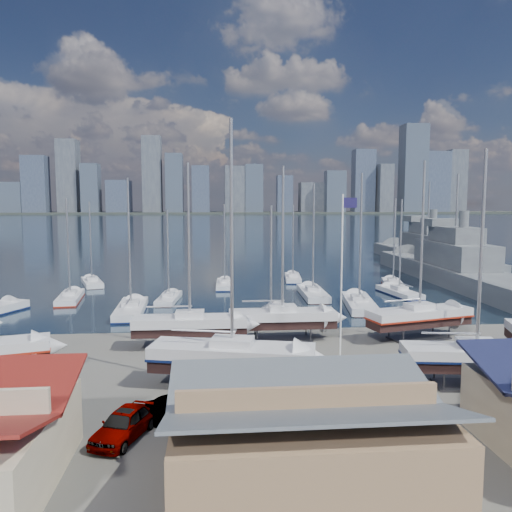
{
  "coord_description": "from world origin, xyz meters",
  "views": [
    {
      "loc": [
        -4.28,
        -47.11,
        12.16
      ],
      "look_at": [
        0.79,
        8.0,
        6.35
      ],
      "focal_mm": 35.0,
      "sensor_mm": 36.0,
      "label": 1
    }
  ],
  "objects": [
    {
      "name": "far_shore",
      "position": [
        0.0,
        560.0,
        1.1
      ],
      "size": [
        1400.0,
        80.0,
        2.2
      ],
      "primitive_type": "cube",
      "color": "#2D332D",
      "rests_on": "ground"
    },
    {
      "name": "shed_grey",
      "position": [
        0.0,
        -26.0,
        2.15
      ],
      "size": [
        12.6,
        8.4,
        4.17
      ],
      "color": "#8C6B4C",
      "rests_on": "ground"
    },
    {
      "name": "sailboat_moored_4",
      "position": [
        -9.51,
        14.8,
        0.33
      ],
      "size": [
        2.92,
        8.07,
        11.93
      ],
      "rotation": [
        0.0,
        0.0,
        1.48
      ],
      "color": "black",
      "rests_on": "water"
    },
    {
      "name": "sailboat_moored_10",
      "position": [
        20.66,
        16.21,
        0.31
      ],
      "size": [
        3.65,
        9.16,
        13.33
      ],
      "rotation": [
        0.0,
        0.0,
        1.7
      ],
      "color": "black",
      "rests_on": "water"
    },
    {
      "name": "sailboat_cradle_3",
      "position": [
        -2.92,
        -15.23,
        2.15
      ],
      "size": [
        11.3,
        5.55,
        17.48
      ],
      "rotation": [
        0.0,
        0.0,
        -0.24
      ],
      "color": "#2D2D33",
      "rests_on": "ground"
    },
    {
      "name": "sailboat_cradle_4",
      "position": [
        2.05,
        -3.93,
        2.05
      ],
      "size": [
        9.43,
        2.66,
        15.43
      ],
      "rotation": [
        0.0,
        0.0,
        -0.0
      ],
      "color": "#2D2D33",
      "rests_on": "ground"
    },
    {
      "name": "sailboat_cradle_5",
      "position": [
        13.24,
        -16.41,
        2.05
      ],
      "size": [
        9.96,
        4.17,
        15.63
      ],
      "rotation": [
        0.0,
        0.0,
        -0.16
      ],
      "color": "#2D2D33",
      "rests_on": "ground"
    },
    {
      "name": "water",
      "position": [
        0.0,
        300.0,
        -0.15
      ],
      "size": [
        1400.0,
        600.0,
        0.4
      ],
      "primitive_type": "cube",
      "color": "#1B2740",
      "rests_on": "ground"
    },
    {
      "name": "sailboat_moored_3",
      "position": [
        -13.11,
        8.25,
        0.31
      ],
      "size": [
        3.37,
        10.59,
        15.65
      ],
      "rotation": [
        0.0,
        0.0,
        1.61
      ],
      "color": "black",
      "rests_on": "water"
    },
    {
      "name": "sailboat_cradle_2",
      "position": [
        -6.05,
        -5.68,
        2.05
      ],
      "size": [
        9.5,
        2.78,
        15.5
      ],
      "rotation": [
        0.0,
        0.0,
        -0.01
      ],
      "color": "#2D2D33",
      "rests_on": "ground"
    },
    {
      "name": "flagpole",
      "position": [
        5.66,
        -10.62,
        7.47
      ],
      "size": [
        1.13,
        0.12,
        12.88
      ],
      "color": "white",
      "rests_on": "ground"
    },
    {
      "name": "sailboat_moored_9",
      "position": [
        13.02,
        9.0,
        0.32
      ],
      "size": [
        4.72,
        11.19,
        16.38
      ],
      "rotation": [
        0.0,
        0.0,
        1.41
      ],
      "color": "black",
      "rests_on": "water"
    },
    {
      "name": "naval_ship_west",
      "position": [
        39.33,
        49.51,
        1.66
      ],
      "size": [
        8.11,
        46.33,
        18.16
      ],
      "rotation": [
        0.0,
        0.0,
        1.56
      ],
      "color": "slate",
      "rests_on": "water"
    },
    {
      "name": "ground",
      "position": [
        0.0,
        -10.0,
        0.0
      ],
      "size": [
        1400.0,
        1400.0,
        0.0
      ],
      "primitive_type": "plane",
      "color": "#605E59",
      "rests_on": "ground"
    },
    {
      "name": "car_c",
      "position": [
        -2.56,
        -18.32,
        0.74
      ],
      "size": [
        3.66,
        5.77,
        1.48
      ],
      "primitive_type": "imported",
      "rotation": [
        0.0,
        0.0,
        0.24
      ],
      "color": "gray",
      "rests_on": "ground"
    },
    {
      "name": "car_a",
      "position": [
        -8.84,
        -21.75,
        0.79
      ],
      "size": [
        3.41,
        4.99,
        1.58
      ],
      "primitive_type": "imported",
      "rotation": [
        0.0,
        0.0,
        -0.37
      ],
      "color": "gray",
      "rests_on": "ground"
    },
    {
      "name": "sailboat_moored_11",
      "position": [
        22.24,
        22.63,
        0.31
      ],
      "size": [
        4.58,
        9.37,
        13.5
      ],
      "rotation": [
        0.0,
        0.0,
        1.33
      ],
      "color": "black",
      "rests_on": "water"
    },
    {
      "name": "sailboat_moored_8",
      "position": [
        8.71,
        30.36,
        0.31
      ],
      "size": [
        3.32,
        8.61,
        12.54
      ],
      "rotation": [
        0.0,
        0.0,
        1.45
      ],
      "color": "black",
      "rests_on": "water"
    },
    {
      "name": "naval_ship_east",
      "position": [
        33.16,
        26.05,
        1.67
      ],
      "size": [
        8.9,
        48.37,
        18.34
      ],
      "rotation": [
        0.0,
        0.0,
        1.55
      ],
      "color": "slate",
      "rests_on": "water"
    },
    {
      "name": "sailboat_moored_2",
      "position": [
        -21.97,
        28.5,
        0.32
      ],
      "size": [
        5.1,
        8.95,
        13.03
      ],
      "rotation": [
        0.0,
        0.0,
        1.9
      ],
      "color": "black",
      "rests_on": "water"
    },
    {
      "name": "sailboat_cradle_6",
      "position": [
        14.44,
        -4.54,
        2.07
      ],
      "size": [
        10.21,
        5.08,
        15.9
      ],
      "rotation": [
        0.0,
        0.0,
        0.25
      ],
      "color": "#2D2D33",
      "rests_on": "ground"
    },
    {
      "name": "skyline",
      "position": [
        -7.83,
        553.76,
        39.09
      ],
      "size": [
        639.14,
        43.8,
        107.69
      ],
      "color": "#475166",
      "rests_on": "far_shore"
    },
    {
      "name": "sailboat_moored_6",
      "position": [
        2.11,
        4.96,
        0.31
      ],
      "size": [
        5.61,
        8.62,
        12.55
      ],
      "rotation": [
        0.0,
        0.0,
        1.14
      ],
      "color": "black",
      "rests_on": "water"
    },
    {
      "name": "sailboat_moored_7",
      "position": [
        8.99,
        16.15,
        0.32
      ],
      "size": [
        3.22,
        10.29,
        15.4
      ],
      "rotation": [
        0.0,
        0.0,
        1.54
      ],
      "color": "black",
      "rests_on": "water"
    },
    {
      "name": "sailboat_moored_5",
      "position": [
        -2.25,
        24.97,
        0.31
      ],
      "size": [
        2.71,
        8.55,
        12.64
      ],
      "rotation": [
        0.0,
        0.0,
        1.53
      ],
      "color": "black",
      "rests_on": "water"
    },
    {
      "name": "car_b",
      "position": [
        -5.98,
        -20.05,
        0.69
      ],
      "size": [
        4.21,
        1.5,
        1.38
      ],
      "primitive_type": "imported",
      "rotation": [
        0.0,
        0.0,
        1.56
      ],
      "color": "gray",
      "rests_on": "ground"
    },
    {
      "name": "sailboat_moored_1",
      "position": [
        -21.88,
        16.38,
        0.31
      ],
      "size": [
        3.66,
        9.27,
        13.49
      ],
      "rotation": [
        0.0,
        0.0,
        1.7
      ],
      "color": "black",
      "rests_on": "water"
    }
  ]
}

